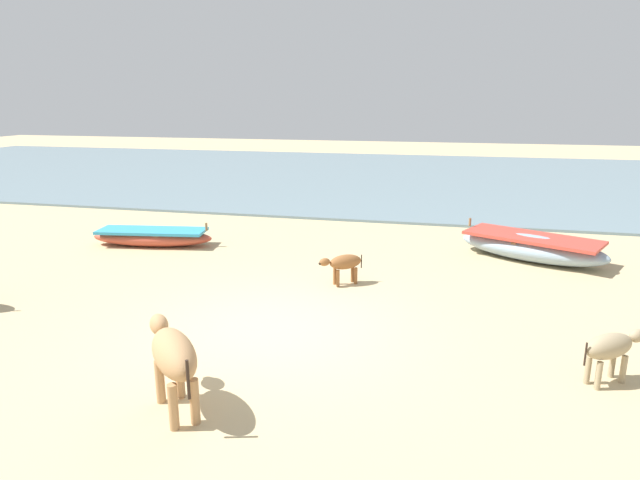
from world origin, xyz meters
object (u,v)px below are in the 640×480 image
(fishing_boat_0, at_px, (153,237))
(calf_far_brown, at_px, (344,263))
(calf_near_dun, at_px, (611,348))
(fishing_boat_3, at_px, (532,247))
(cow_adult_tan, at_px, (173,355))

(fishing_boat_0, xyz_separation_m, calf_far_brown, (5.28, -1.82, 0.21))
(calf_far_brown, bearing_deg, calf_near_dun, 107.06)
(fishing_boat_3, height_order, cow_adult_tan, cow_adult_tan)
(fishing_boat_0, xyz_separation_m, calf_near_dun, (9.39, -4.87, 0.27))
(calf_near_dun, xyz_separation_m, calf_far_brown, (-4.11, 3.05, -0.06))
(fishing_boat_3, bearing_deg, calf_near_dun, 118.20)
(fishing_boat_0, height_order, cow_adult_tan, cow_adult_tan)
(calf_far_brown, bearing_deg, fishing_boat_3, 178.42)
(fishing_boat_0, distance_m, calf_near_dun, 10.58)
(fishing_boat_3, xyz_separation_m, calf_near_dun, (0.23, -5.74, 0.19))
(fishing_boat_3, xyz_separation_m, cow_adult_tan, (-4.95, -7.66, 0.41))
(fishing_boat_3, relative_size, calf_far_brown, 4.15)
(cow_adult_tan, relative_size, calf_near_dun, 1.39)
(fishing_boat_0, height_order, fishing_boat_3, fishing_boat_3)
(fishing_boat_3, relative_size, cow_adult_tan, 2.66)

